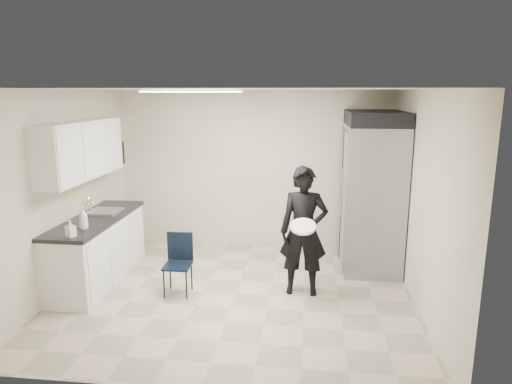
# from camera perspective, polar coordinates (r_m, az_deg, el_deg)

# --- Properties ---
(floor) EXTENTS (4.50, 4.50, 0.00)m
(floor) POSITION_cam_1_polar(r_m,az_deg,el_deg) (6.09, -2.52, -12.54)
(floor) COLOR tan
(floor) RESTS_ON ground
(ceiling) EXTENTS (4.50, 4.50, 0.00)m
(ceiling) POSITION_cam_1_polar(r_m,az_deg,el_deg) (5.52, -2.79, 12.73)
(ceiling) COLOR silver
(ceiling) RESTS_ON back_wall
(back_wall) EXTENTS (4.50, 0.00, 4.50)m
(back_wall) POSITION_cam_1_polar(r_m,az_deg,el_deg) (7.61, -0.22, 2.84)
(back_wall) COLOR beige
(back_wall) RESTS_ON floor
(left_wall) EXTENTS (0.00, 4.00, 4.00)m
(left_wall) POSITION_cam_1_polar(r_m,az_deg,el_deg) (6.42, -22.89, 0.03)
(left_wall) COLOR beige
(left_wall) RESTS_ON floor
(right_wall) EXTENTS (0.00, 4.00, 4.00)m
(right_wall) POSITION_cam_1_polar(r_m,az_deg,el_deg) (5.75, 20.06, -1.10)
(right_wall) COLOR beige
(right_wall) RESTS_ON floor
(ceiling_panel) EXTENTS (1.20, 0.60, 0.02)m
(ceiling_panel) POSITION_cam_1_polar(r_m,az_deg,el_deg) (6.03, -7.91, 12.32)
(ceiling_panel) COLOR white
(ceiling_panel) RESTS_ON ceiling
(lower_counter) EXTENTS (0.60, 1.90, 0.86)m
(lower_counter) POSITION_cam_1_polar(r_m,az_deg,el_deg) (6.68, -19.16, -6.97)
(lower_counter) COLOR silver
(lower_counter) RESTS_ON floor
(countertop) EXTENTS (0.64, 1.95, 0.05)m
(countertop) POSITION_cam_1_polar(r_m,az_deg,el_deg) (6.55, -19.44, -3.21)
(countertop) COLOR black
(countertop) RESTS_ON lower_counter
(sink) EXTENTS (0.42, 0.40, 0.14)m
(sink) POSITION_cam_1_polar(r_m,az_deg,el_deg) (6.76, -18.36, -2.78)
(sink) COLOR gray
(sink) RESTS_ON countertop
(faucet) EXTENTS (0.02, 0.02, 0.24)m
(faucet) POSITION_cam_1_polar(r_m,az_deg,el_deg) (6.81, -19.97, -1.48)
(faucet) COLOR silver
(faucet) RESTS_ON countertop
(upper_cabinets) EXTENTS (0.35, 1.80, 0.75)m
(upper_cabinets) POSITION_cam_1_polar(r_m,az_deg,el_deg) (6.42, -21.05, 4.95)
(upper_cabinets) COLOR silver
(upper_cabinets) RESTS_ON left_wall
(towel_dispenser) EXTENTS (0.22, 0.30, 0.35)m
(towel_dispenser) POSITION_cam_1_polar(r_m,az_deg,el_deg) (7.50, -17.34, 4.61)
(towel_dispenser) COLOR black
(towel_dispenser) RESTS_ON left_wall
(notice_sticker_left) EXTENTS (0.00, 0.12, 0.07)m
(notice_sticker_left) POSITION_cam_1_polar(r_m,az_deg,el_deg) (6.52, -22.36, -0.47)
(notice_sticker_left) COLOR yellow
(notice_sticker_left) RESTS_ON left_wall
(notice_sticker_right) EXTENTS (0.00, 0.12, 0.07)m
(notice_sticker_right) POSITION_cam_1_polar(r_m,az_deg,el_deg) (6.70, -21.51, -0.42)
(notice_sticker_right) COLOR yellow
(notice_sticker_right) RESTS_ON left_wall
(commercial_fridge) EXTENTS (0.80, 1.35, 2.10)m
(commercial_fridge) POSITION_cam_1_polar(r_m,az_deg,el_deg) (6.95, 14.19, -0.57)
(commercial_fridge) COLOR gray
(commercial_fridge) RESTS_ON floor
(fridge_compressor) EXTENTS (0.80, 1.35, 0.20)m
(fridge_compressor) POSITION_cam_1_polar(r_m,az_deg,el_deg) (6.79, 14.71, 8.92)
(fridge_compressor) COLOR black
(fridge_compressor) RESTS_ON commercial_fridge
(folding_chair) EXTENTS (0.35, 0.35, 0.77)m
(folding_chair) POSITION_cam_1_polar(r_m,az_deg,el_deg) (6.01, -9.78, -9.10)
(folding_chair) COLOR black
(folding_chair) RESTS_ON floor
(man_tuxedo) EXTENTS (0.62, 0.42, 1.67)m
(man_tuxedo) POSITION_cam_1_polar(r_m,az_deg,el_deg) (5.85, 5.98, -4.91)
(man_tuxedo) COLOR black
(man_tuxedo) RESTS_ON floor
(bucket_lid) EXTENTS (0.32, 0.32, 0.04)m
(bucket_lid) POSITION_cam_1_polar(r_m,az_deg,el_deg) (5.57, 5.91, -4.31)
(bucket_lid) COLOR white
(bucket_lid) RESTS_ON man_tuxedo
(soap_bottle_a) EXTENTS (0.14, 0.14, 0.28)m
(soap_bottle_a) POSITION_cam_1_polar(r_m,az_deg,el_deg) (6.01, -20.79, -3.04)
(soap_bottle_a) COLOR silver
(soap_bottle_a) RESTS_ON countertop
(soap_bottle_b) EXTENTS (0.12, 0.12, 0.20)m
(soap_bottle_b) POSITION_cam_1_polar(r_m,az_deg,el_deg) (5.75, -22.18, -4.26)
(soap_bottle_b) COLOR #A6A8B2
(soap_bottle_b) RESTS_ON countertop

